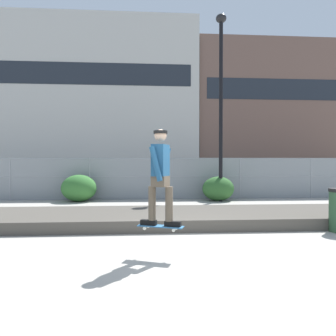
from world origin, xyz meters
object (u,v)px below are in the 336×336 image
object	(u,v)px
shrub_left	(79,188)
skater	(161,172)
skateboard	(161,226)
street_lamp	(221,87)
shrub_center	(218,189)
parked_car_near	(123,177)

from	to	relation	value
shrub_left	skater	bearing A→B (deg)	-69.24
skateboard	street_lamp	bearing A→B (deg)	69.28
skateboard	shrub_center	bearing A→B (deg)	70.12
parked_car_near	shrub_left	distance (m)	4.23
skateboard	parked_car_near	world-z (taller)	parked_car_near
parked_car_near	shrub_center	bearing A→B (deg)	-43.45
parked_car_near	shrub_center	xyz separation A→B (m)	(4.34, -4.11, -0.32)
street_lamp	shrub_left	xyz separation A→B (m)	(-5.95, 0.38, -4.22)
skater	parked_car_near	world-z (taller)	skater
street_lamp	parked_car_near	world-z (taller)	street_lamp
skater	parked_car_near	size ratio (longest dim) A/B	0.37
skateboard	shrub_left	distance (m)	8.60
skater	parked_car_near	xyz separation A→B (m)	(-1.50, 11.96, -0.65)
shrub_left	shrub_center	distance (m)	5.89
skateboard	skater	xyz separation A→B (m)	(-0.00, -0.00, 0.95)
skater	street_lamp	xyz separation A→B (m)	(2.90, 7.66, 3.29)
parked_car_near	shrub_center	size ratio (longest dim) A/B	3.35
shrub_left	shrub_center	world-z (taller)	shrub_left
street_lamp	parked_car_near	bearing A→B (deg)	135.64
skateboard	shrub_center	size ratio (longest dim) A/B	0.61
skater	shrub_left	xyz separation A→B (m)	(-3.05, 8.04, -0.93)
shrub_center	skateboard	bearing A→B (deg)	-109.88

